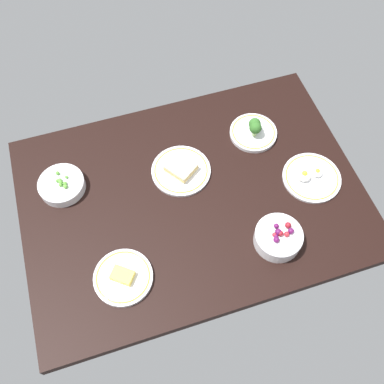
{
  "coord_description": "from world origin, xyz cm",
  "views": [
    {
      "loc": [
        -23.07,
        -72.33,
        139.6
      ],
      "look_at": [
        0.0,
        0.0,
        6.0
      ],
      "focal_mm": 40.87,
      "sensor_mm": 36.0,
      "label": 1
    }
  ],
  "objects_px": {
    "plate_sandwich": "(181,170)",
    "plate_cheese": "(123,277)",
    "bowl_peas": "(62,185)",
    "plate_broccoli": "(254,131)",
    "bowl_berries": "(278,237)",
    "plate_eggs": "(311,177)"
  },
  "relations": [
    {
      "from": "bowl_berries",
      "to": "plate_eggs",
      "type": "bearing_deg",
      "value": 41.56
    },
    {
      "from": "bowl_peas",
      "to": "plate_broccoli",
      "type": "height_order",
      "value": "plate_broccoli"
    },
    {
      "from": "plate_eggs",
      "to": "bowl_berries",
      "type": "height_order",
      "value": "bowl_berries"
    },
    {
      "from": "plate_sandwich",
      "to": "plate_cheese",
      "type": "relative_size",
      "value": 1.14
    },
    {
      "from": "plate_cheese",
      "to": "plate_broccoli",
      "type": "relative_size",
      "value": 1.06
    },
    {
      "from": "bowl_berries",
      "to": "bowl_peas",
      "type": "distance_m",
      "value": 0.78
    },
    {
      "from": "plate_cheese",
      "to": "bowl_peas",
      "type": "height_order",
      "value": "bowl_peas"
    },
    {
      "from": "plate_sandwich",
      "to": "bowl_peas",
      "type": "bearing_deg",
      "value": 171.66
    },
    {
      "from": "plate_broccoli",
      "to": "plate_cheese",
      "type": "bearing_deg",
      "value": -146.1
    },
    {
      "from": "plate_broccoli",
      "to": "bowl_berries",
      "type": "bearing_deg",
      "value": -101.47
    },
    {
      "from": "bowl_peas",
      "to": "plate_cheese",
      "type": "bearing_deg",
      "value": -71.82
    },
    {
      "from": "plate_eggs",
      "to": "plate_cheese",
      "type": "height_order",
      "value": "plate_eggs"
    },
    {
      "from": "plate_sandwich",
      "to": "bowl_peas",
      "type": "relative_size",
      "value": 1.32
    },
    {
      "from": "plate_cheese",
      "to": "plate_broccoli",
      "type": "xyz_separation_m",
      "value": [
        0.61,
        0.41,
        0.01
      ]
    },
    {
      "from": "plate_sandwich",
      "to": "bowl_berries",
      "type": "relative_size",
      "value": 1.36
    },
    {
      "from": "plate_sandwich",
      "to": "bowl_peas",
      "type": "xyz_separation_m",
      "value": [
        -0.42,
        0.06,
        0.01
      ]
    },
    {
      "from": "plate_cheese",
      "to": "bowl_berries",
      "type": "xyz_separation_m",
      "value": [
        0.52,
        -0.03,
        0.02
      ]
    },
    {
      "from": "plate_sandwich",
      "to": "plate_broccoli",
      "type": "height_order",
      "value": "plate_broccoli"
    },
    {
      "from": "plate_eggs",
      "to": "plate_cheese",
      "type": "distance_m",
      "value": 0.75
    },
    {
      "from": "plate_sandwich",
      "to": "plate_cheese",
      "type": "height_order",
      "value": "plate_sandwich"
    },
    {
      "from": "plate_eggs",
      "to": "bowl_berries",
      "type": "xyz_separation_m",
      "value": [
        -0.22,
        -0.19,
        0.02
      ]
    },
    {
      "from": "bowl_peas",
      "to": "plate_broccoli",
      "type": "xyz_separation_m",
      "value": [
        0.74,
        0.02,
        -0.0
      ]
    }
  ]
}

